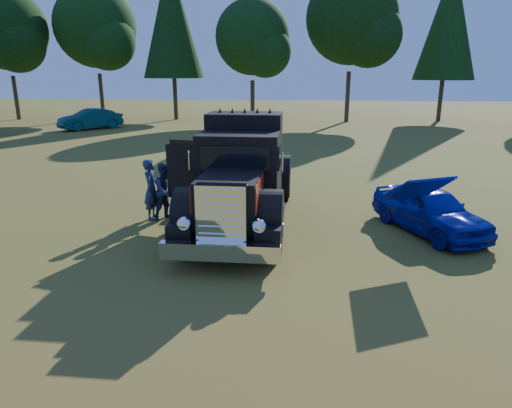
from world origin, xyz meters
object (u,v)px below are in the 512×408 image
object	(u,v)px
spectator_far	(166,191)
distant_teal_car	(90,119)
diamond_t_truck	(241,180)
spectator_near	(152,189)
hotrod_coupe	(429,209)

from	to	relation	value
spectator_far	distant_teal_car	xyz separation A→B (m)	(-11.84, 20.40, -0.08)
diamond_t_truck	spectator_near	world-z (taller)	diamond_t_truck
distant_teal_car	spectator_far	bearing A→B (deg)	-17.93
diamond_t_truck	hotrod_coupe	world-z (taller)	diamond_t_truck
spectator_near	diamond_t_truck	bearing A→B (deg)	-97.02
spectator_near	distant_teal_car	distance (m)	23.39
spectator_far	distant_teal_car	bearing A→B (deg)	65.89
diamond_t_truck	spectator_near	bearing A→B (deg)	172.48
spectator_near	spectator_far	world-z (taller)	spectator_near
diamond_t_truck	hotrod_coupe	bearing A→B (deg)	-0.32
hotrod_coupe	distant_teal_car	distance (m)	28.19
spectator_far	distant_teal_car	world-z (taller)	spectator_far
spectator_near	spectator_far	xyz separation A→B (m)	(0.42, 0.02, -0.04)
hotrod_coupe	spectator_near	bearing A→B (deg)	177.19
hotrod_coupe	spectator_far	bearing A→B (deg)	176.88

